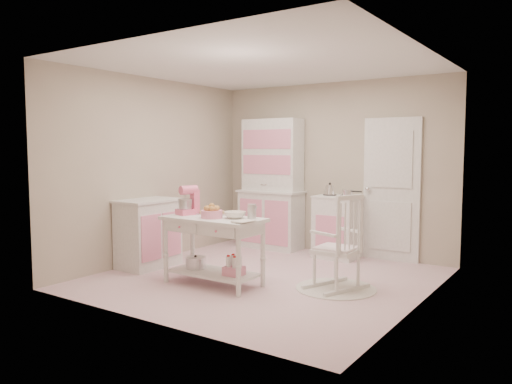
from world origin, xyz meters
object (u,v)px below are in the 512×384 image
stove (338,226)px  stand_mixer (187,201)px  bread_basket (212,214)px  base_cabinet (148,233)px  rocking_chair (336,241)px  work_table (213,251)px  hutch (271,184)px

stove → stand_mixer: (-1.01, -2.16, 0.51)m
stand_mixer → bread_basket: (0.44, -0.07, -0.12)m
base_cabinet → stove: bearing=46.5°
rocking_chair → base_cabinet: bearing=-149.8°
work_table → stand_mixer: (-0.42, 0.02, 0.57)m
base_cabinet → rocking_chair: (2.57, 0.44, 0.09)m
base_cabinet → stand_mixer: stand_mixer is taller
base_cabinet → stand_mixer: bearing=-11.6°
hutch → stove: hutch is taller
bread_basket → work_table: bearing=111.8°
stove → stand_mixer: size_ratio=2.71×
work_table → rocking_chair: bearing=26.4°
stove → base_cabinet: same height
bread_basket → stand_mixer: bearing=171.0°
base_cabinet → work_table: 1.31m
work_table → stove: bearing=75.0°
hutch → bread_basket: hutch is taller
base_cabinet → stand_mixer: size_ratio=2.71×
stand_mixer → work_table: bearing=13.4°
hutch → work_table: hutch is taller
hutch → stand_mixer: hutch is taller
hutch → stand_mixer: (0.19, -2.21, -0.07)m
bread_basket → stove: bearing=75.8°
stand_mixer → bread_basket: bearing=7.1°
hutch → stove: bearing=-2.4°
bread_basket → rocking_chair: bearing=28.6°
stove → rocking_chair: 1.70m
hutch → rocking_chair: 2.52m
base_cabinet → stand_mixer: 1.03m
rocking_chair → stand_mixer: bearing=-139.5°
base_cabinet → bread_basket: bearing=-10.7°
work_table → stand_mixer: 0.71m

